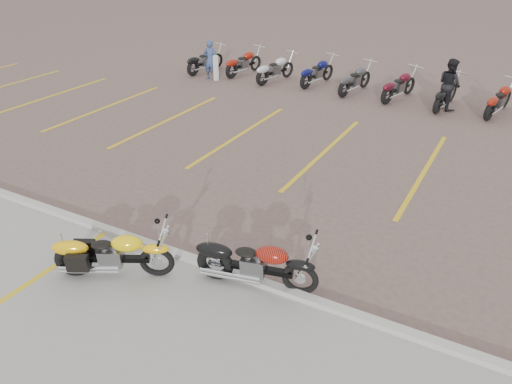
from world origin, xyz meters
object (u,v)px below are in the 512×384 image
person_b (449,84)px  person_a (210,60)px  yellow_cruiser (111,255)px  bollard (216,68)px  flame_cruiser (254,264)px

person_b → person_a: bearing=47.8°
yellow_cruiser → person_b: size_ratio=1.13×
person_a → bollard: bearing=152.7°
yellow_cruiser → flame_cruiser: (2.30, 0.96, 0.01)m
person_a → person_b: (9.17, 0.64, 0.07)m
person_a → bollard: (0.30, -0.07, -0.28)m
flame_cruiser → bollard: bollard is taller
flame_cruiser → bollard: 13.34m
person_b → bollard: (-8.87, -0.71, -0.36)m
yellow_cruiser → person_a: bearing=88.4°
person_a → person_b: 9.19m
person_a → person_b: bearing=169.7°
person_b → bollard: person_b is taller
person_b → flame_cruiser: bearing=128.4°
yellow_cruiser → person_a: 13.19m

